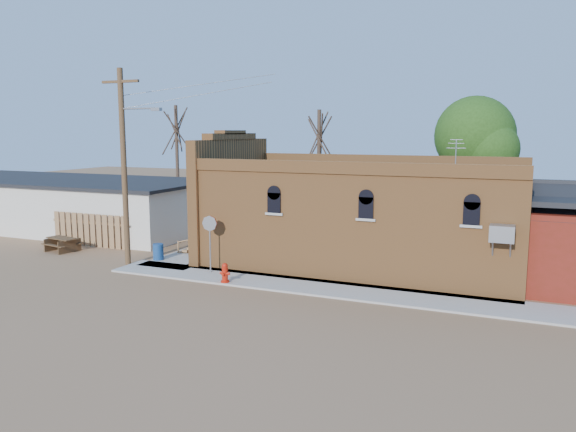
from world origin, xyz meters
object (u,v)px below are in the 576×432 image
at_px(stop_sign, 210,229).
at_px(fire_hydrant, 225,273).
at_px(brick_bar, 357,215).
at_px(utility_pole, 125,163).
at_px(trash_barrel, 158,252).
at_px(picnic_table, 63,242).

bearing_deg(stop_sign, fire_hydrant, -25.37).
relative_size(brick_bar, utility_pole, 1.82).
bearing_deg(utility_pole, trash_barrel, 53.14).
bearing_deg(picnic_table, trash_barrel, 11.56).
xyz_separation_m(stop_sign, picnic_table, (-9.51, 1.01, -1.53)).
bearing_deg(brick_bar, stop_sign, -141.90).
distance_m(utility_pole, stop_sign, 5.18).
relative_size(fire_hydrant, picnic_table, 0.42).
distance_m(fire_hydrant, trash_barrel, 5.49).
distance_m(brick_bar, trash_barrel, 9.67).
xyz_separation_m(utility_pole, stop_sign, (4.38, 0.06, -2.77)).
bearing_deg(utility_pole, stop_sign, 0.75).
xyz_separation_m(fire_hydrant, trash_barrel, (-4.97, 2.33, -0.01)).
relative_size(fire_hydrant, trash_barrel, 1.05).
bearing_deg(fire_hydrant, utility_pole, 155.51).
relative_size(brick_bar, trash_barrel, 21.35).
xyz_separation_m(brick_bar, trash_barrel, (-8.94, -3.17, -1.88)).
height_order(brick_bar, fire_hydrant, brick_bar).
bearing_deg(fire_hydrant, stop_sign, 125.82).
bearing_deg(picnic_table, fire_hydrant, -0.71).
xyz_separation_m(brick_bar, fire_hydrant, (-3.97, -5.50, -1.86)).
distance_m(fire_hydrant, picnic_table, 11.18).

